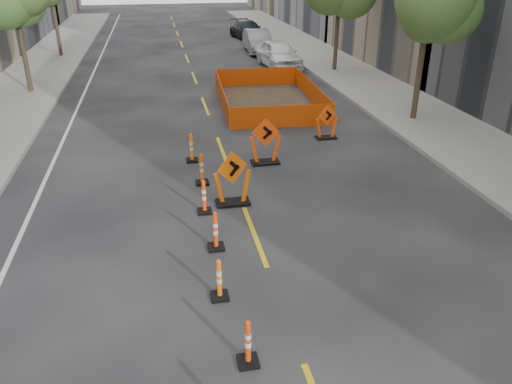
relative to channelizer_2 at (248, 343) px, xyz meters
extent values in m
plane|color=black|center=(0.94, 0.28, -0.46)|extent=(140.00, 140.00, 0.00)
cube|color=gray|center=(9.94, 12.28, -0.38)|extent=(4.00, 90.00, 0.15)
cylinder|color=#382B1E|center=(-7.46, 20.28, 1.12)|extent=(0.24, 0.24, 3.15)
cylinder|color=#382B1E|center=(-7.46, 30.28, 1.12)|extent=(0.24, 0.24, 3.15)
cylinder|color=#382B1E|center=(9.34, 12.28, 1.12)|extent=(0.24, 0.24, 3.15)
sphere|color=#427532|center=(9.34, 12.28, 4.09)|extent=(2.80, 2.80, 2.80)
cylinder|color=#382B1E|center=(9.34, 22.28, 1.12)|extent=(0.24, 0.24, 3.15)
imported|color=white|center=(6.37, 24.24, 0.36)|extent=(2.30, 4.93, 1.63)
imported|color=gray|center=(6.12, 29.58, 0.31)|extent=(1.80, 4.75, 1.55)
imported|color=black|center=(6.56, 35.98, 0.25)|extent=(2.82, 5.19, 1.43)
camera|label=1|loc=(-1.13, -6.42, 5.95)|focal=35.00mm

